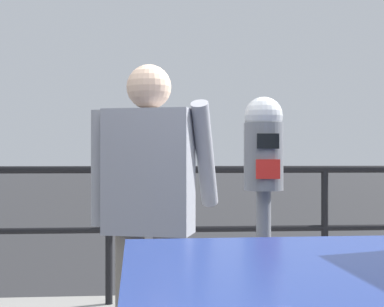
% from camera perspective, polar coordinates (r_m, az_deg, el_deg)
% --- Properties ---
extents(parking_meter, '(0.19, 0.20, 1.52)m').
position_cam_1_polar(parking_meter, '(2.73, 7.17, -2.56)').
color(parking_meter, slate).
rests_on(parking_meter, sidewalk_curb).
extents(pedestrian_at_meter, '(0.69, 0.42, 1.70)m').
position_cam_1_polar(pedestrian_at_meter, '(2.92, -4.30, -5.46)').
color(pedestrian_at_meter, slate).
rests_on(pedestrian_at_meter, sidewalk_curb).
extents(background_railing, '(24.06, 0.06, 1.15)m').
position_cam_1_polar(background_railing, '(4.86, 2.66, -5.24)').
color(background_railing, black).
rests_on(background_railing, sidewalk_curb).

